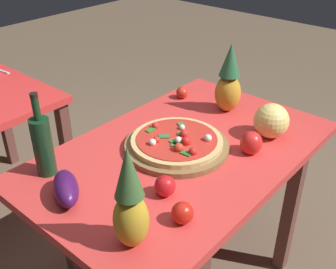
{
  "coord_description": "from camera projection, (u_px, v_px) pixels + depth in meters",
  "views": [
    {
      "loc": [
        -1.15,
        -0.91,
        1.71
      ],
      "look_at": [
        -0.01,
        0.08,
        0.81
      ],
      "focal_mm": 43.07,
      "sensor_mm": 36.0,
      "label": 1
    }
  ],
  "objects": [
    {
      "name": "display_table",
      "position": [
        182.0,
        166.0,
        1.79
      ],
      "size": [
        1.36,
        0.86,
        0.76
      ],
      "color": "brown",
      "rests_on": "ground_plane"
    },
    {
      "name": "pizza_board",
      "position": [
        177.0,
        146.0,
        1.75
      ],
      "size": [
        0.45,
        0.45,
        0.02
      ],
      "primitive_type": "cylinder",
      "color": "brown",
      "rests_on": "display_table"
    },
    {
      "name": "pizza",
      "position": [
        177.0,
        141.0,
        1.73
      ],
      "size": [
        0.4,
        0.4,
        0.06
      ],
      "color": "tan",
      "rests_on": "pizza_board"
    },
    {
      "name": "wine_bottle",
      "position": [
        43.0,
        145.0,
        1.53
      ],
      "size": [
        0.08,
        0.08,
        0.34
      ],
      "color": "#13331C",
      "rests_on": "display_table"
    },
    {
      "name": "pineapple_left",
      "position": [
        229.0,
        82.0,
        1.99
      ],
      "size": [
        0.13,
        0.13,
        0.35
      ],
      "color": "#C28B26",
      "rests_on": "display_table"
    },
    {
      "name": "pineapple_right",
      "position": [
        130.0,
        204.0,
        1.19
      ],
      "size": [
        0.11,
        0.11,
        0.36
      ],
      "color": "gold",
      "rests_on": "display_table"
    },
    {
      "name": "melon",
      "position": [
        271.0,
        121.0,
        1.8
      ],
      "size": [
        0.16,
        0.16,
        0.16
      ],
      "primitive_type": "sphere",
      "color": "#EDD572",
      "rests_on": "display_table"
    },
    {
      "name": "bell_pepper",
      "position": [
        251.0,
        143.0,
        1.7
      ],
      "size": [
        0.09,
        0.09,
        0.1
      ],
      "primitive_type": "ellipsoid",
      "color": "red",
      "rests_on": "display_table"
    },
    {
      "name": "eggplant",
      "position": [
        66.0,
        188.0,
        1.44
      ],
      "size": [
        0.18,
        0.22,
        0.09
      ],
      "primitive_type": "ellipsoid",
      "rotation": [
        0.0,
        0.0,
        1.04
      ],
      "color": "#3D1249",
      "rests_on": "display_table"
    },
    {
      "name": "tomato_beside_pepper",
      "position": [
        182.0,
        93.0,
        2.18
      ],
      "size": [
        0.06,
        0.06,
        0.06
      ],
      "primitive_type": "sphere",
      "color": "red",
      "rests_on": "display_table"
    },
    {
      "name": "tomato_at_corner",
      "position": [
        165.0,
        186.0,
        1.46
      ],
      "size": [
        0.08,
        0.08,
        0.08
      ],
      "primitive_type": "sphere",
      "color": "red",
      "rests_on": "display_table"
    },
    {
      "name": "tomato_near_board",
      "position": [
        182.0,
        213.0,
        1.34
      ],
      "size": [
        0.08,
        0.08,
        0.08
      ],
      "primitive_type": "sphere",
      "color": "red",
      "rests_on": "display_table"
    },
    {
      "name": "knife_utensil",
      "position": [
        0.0,
        70.0,
        2.53
      ],
      "size": [
        0.03,
        0.18,
        0.01
      ],
      "primitive_type": "cube",
      "rotation": [
        0.0,
        0.0,
        0.1
      ],
      "color": "silver",
      "rests_on": "background_table"
    }
  ]
}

